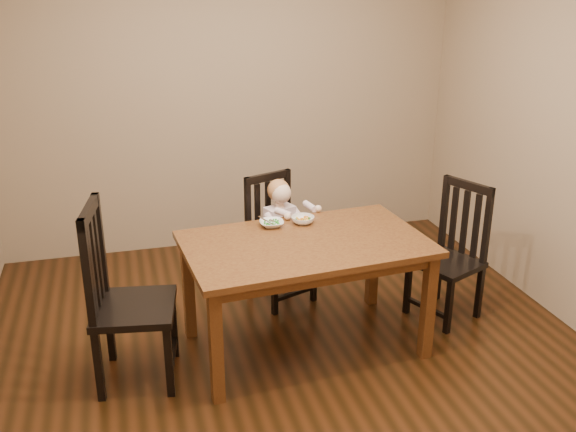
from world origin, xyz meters
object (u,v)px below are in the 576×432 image
object	(u,v)px
chair_right	(451,254)
toddler	(281,228)
bowl_peas	(272,224)
chair_child	(277,241)
bowl_veg	(303,220)
chair_left	(124,299)
dining_table	(305,254)

from	to	relation	value
chair_right	toddler	world-z (taller)	chair_right
chair_right	bowl_peas	size ratio (longest dim) A/B	6.21
toddler	chair_child	bearing A→B (deg)	-90.00
toddler	bowl_veg	xyz separation A→B (m)	(0.05, -0.38, 0.20)
toddler	bowl_veg	bearing A→B (deg)	77.20
chair_left	bowl_peas	distance (m)	1.08
dining_table	chair_left	bearing A→B (deg)	-176.80
bowl_veg	toddler	bearing A→B (deg)	97.78
dining_table	toddler	distance (m)	0.69
chair_child	bowl_veg	distance (m)	0.54
bowl_veg	chair_left	bearing A→B (deg)	-163.27
dining_table	chair_child	world-z (taller)	chair_child
chair_right	bowl_peas	bearing A→B (deg)	59.72
chair_right	toddler	xyz separation A→B (m)	(-1.11, 0.53, 0.11)
chair_child	chair_left	distance (m)	1.39
toddler	bowl_peas	world-z (taller)	toddler
dining_table	chair_child	bearing A→B (deg)	89.83
dining_table	bowl_veg	distance (m)	0.33
toddler	bowl_peas	xyz separation A→B (m)	(-0.16, -0.38, 0.20)
chair_child	toddler	xyz separation A→B (m)	(0.02, -0.05, 0.12)
chair_child	bowl_veg	world-z (taller)	chair_child
bowl_peas	dining_table	bearing A→B (deg)	-64.09
bowl_veg	chair_right	bearing A→B (deg)	-7.96
dining_table	toddler	bearing A→B (deg)	88.39
bowl_veg	bowl_peas	bearing A→B (deg)	179.98
chair_left	bowl_peas	size ratio (longest dim) A/B	7.13
bowl_peas	chair_child	bearing A→B (deg)	70.97
chair_child	bowl_peas	size ratio (longest dim) A/B	6.04
dining_table	chair_right	xyz separation A→B (m)	(1.13, 0.15, -0.20)
dining_table	bowl_peas	distance (m)	0.35
chair_child	chair_left	size ratio (longest dim) A/B	0.85
dining_table	chair_child	xyz separation A→B (m)	(0.00, 0.73, -0.21)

